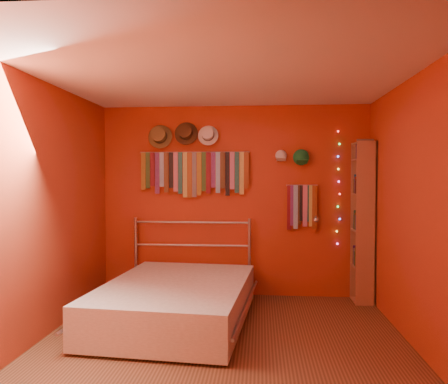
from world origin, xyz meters
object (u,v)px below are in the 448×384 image
(tie_rack, at_px, (195,171))
(bed, at_px, (176,301))
(reading_lamp, at_px, (316,220))
(bookshelf, at_px, (366,221))

(tie_rack, xyz_separation_m, bed, (-0.03, -1.11, -1.40))
(tie_rack, distance_m, reading_lamp, 1.67)
(reading_lamp, distance_m, bed, 2.01)
(reading_lamp, relative_size, bookshelf, 0.15)
(reading_lamp, distance_m, bookshelf, 0.62)
(tie_rack, bearing_deg, bookshelf, -4.08)
(reading_lamp, xyz_separation_m, bookshelf, (0.62, 0.01, -0.02))
(tie_rack, bearing_deg, reading_lamp, -6.19)
(bookshelf, bearing_deg, bed, -156.70)
(bookshelf, relative_size, bed, 0.92)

